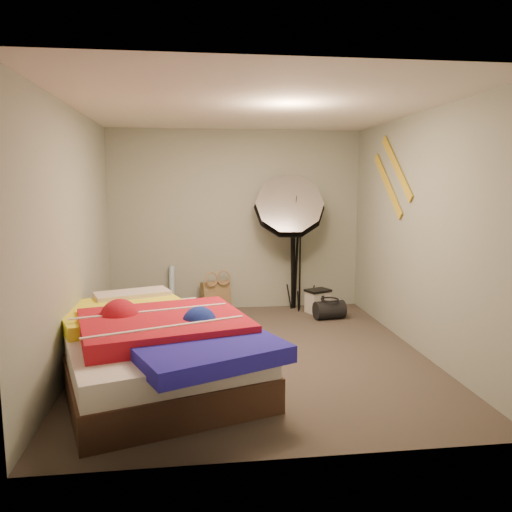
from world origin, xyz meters
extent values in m
plane|color=#4A4339|center=(0.00, 0.00, 0.00)|extent=(4.00, 4.00, 0.00)
plane|color=silver|center=(0.00, 0.00, 2.50)|extent=(4.00, 4.00, 0.00)
plane|color=#949B8D|center=(0.00, 2.00, 1.25)|extent=(3.50, 0.00, 3.50)
plane|color=#949B8D|center=(0.00, -2.00, 1.25)|extent=(3.50, 0.00, 3.50)
plane|color=#949B8D|center=(-1.75, 0.00, 1.25)|extent=(0.00, 4.00, 4.00)
plane|color=#949B8D|center=(1.75, 0.00, 1.25)|extent=(0.00, 4.00, 4.00)
cube|color=#9A7C51|center=(-0.30, 1.90, 0.20)|extent=(0.45, 0.33, 0.42)
cylinder|color=#639BD0|center=(-0.91, 1.90, 0.32)|extent=(0.09, 0.19, 0.64)
cube|color=beige|center=(1.08, 1.59, 0.15)|extent=(0.36, 0.32, 0.30)
cylinder|color=black|center=(1.15, 1.24, 0.12)|extent=(0.42, 0.30, 0.24)
cube|color=gold|center=(1.73, 0.60, 1.95)|extent=(0.02, 0.91, 0.78)
cube|color=gold|center=(1.73, 0.85, 1.75)|extent=(0.02, 0.91, 0.78)
cube|color=#442B1F|center=(-0.97, -0.57, 0.14)|extent=(2.10, 2.52, 0.28)
cube|color=silver|center=(-0.97, -0.57, 0.38)|extent=(2.05, 2.47, 0.19)
cube|color=#FFF52A|center=(-1.28, -0.16, 0.52)|extent=(1.49, 1.41, 0.15)
cube|color=red|center=(-0.87, -0.71, 0.54)|extent=(1.61, 1.46, 0.17)
cube|color=#2520B9|center=(-0.52, -1.28, 0.51)|extent=(1.34, 1.23, 0.13)
cube|color=#DAA0B9|center=(-1.25, 0.30, 0.56)|extent=(0.83, 0.58, 0.15)
cylinder|color=black|center=(0.87, 1.77, 0.76)|extent=(0.03, 0.03, 1.53)
cube|color=black|center=(0.87, 1.77, 1.48)|extent=(0.07, 0.07, 0.10)
cone|color=white|center=(0.69, 1.68, 1.43)|extent=(1.22, 0.94, 1.12)
cylinder|color=black|center=(0.80, 1.87, 0.63)|extent=(0.05, 0.05, 1.25)
cube|color=black|center=(0.80, 1.87, 1.31)|extent=(0.08, 0.08, 0.13)
camera|label=1|loc=(-0.60, -4.96, 1.77)|focal=35.00mm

